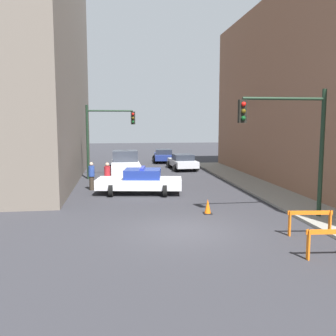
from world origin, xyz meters
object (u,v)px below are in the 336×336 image
(police_car, at_px, (140,181))
(parked_car_mid, at_px, (164,155))
(traffic_light_near, at_px, (295,134))
(traffic_cone, at_px, (208,207))
(traffic_light_far, at_px, (103,131))
(barrier_front, at_px, (333,239))
(parked_car_near, at_px, (183,162))
(pedestrian_corner, at_px, (92,176))
(pedestrian_crossing, at_px, (107,176))
(barrier_mid, at_px, (310,219))
(white_truck, at_px, (125,165))

(police_car, relative_size, parked_car_mid, 1.11)
(traffic_light_near, bearing_deg, traffic_cone, 155.44)
(traffic_light_far, xyz_separation_m, barrier_front, (7.11, -17.00, -2.78))
(police_car, distance_m, parked_car_near, 11.34)
(parked_car_near, xyz_separation_m, pedestrian_corner, (-7.05, -8.90, 0.19))
(traffic_light_near, height_order, barrier_front, traffic_light_near)
(pedestrian_crossing, bearing_deg, pedestrian_corner, -136.80)
(pedestrian_crossing, relative_size, barrier_mid, 1.04)
(traffic_light_near, height_order, traffic_cone, traffic_light_near)
(parked_car_mid, xyz_separation_m, pedestrian_corner, (-6.20, -15.06, 0.19))
(parked_car_near, bearing_deg, police_car, -115.46)
(barrier_mid, bearing_deg, pedestrian_crossing, 126.24)
(traffic_light_near, height_order, pedestrian_corner, traffic_light_near)
(barrier_mid, bearing_deg, parked_car_near, 93.49)
(traffic_light_far, height_order, barrier_mid, traffic_light_far)
(traffic_light_far, xyz_separation_m, pedestrian_corner, (-0.58, -4.51, -2.54))
(parked_car_mid, relative_size, pedestrian_corner, 2.67)
(traffic_cone, bearing_deg, barrier_mid, -52.14)
(police_car, distance_m, traffic_cone, 5.69)
(white_truck, height_order, traffic_cone, white_truck)
(parked_car_mid, relative_size, traffic_cone, 6.75)
(parked_car_mid, xyz_separation_m, barrier_mid, (2.02, -25.29, -0.06))
(police_car, bearing_deg, traffic_light_far, 28.64)
(traffic_light_far, xyz_separation_m, traffic_cone, (4.83, -11.13, -3.08))
(white_truck, xyz_separation_m, pedestrian_crossing, (-1.18, -5.31, -0.04))
(traffic_light_far, height_order, parked_car_near, traffic_light_far)
(police_car, relative_size, traffic_cone, 7.51)
(traffic_light_near, distance_m, parked_car_mid, 23.45)
(traffic_light_far, relative_size, barrier_front, 3.25)
(barrier_front, distance_m, barrier_mid, 2.32)
(police_car, relative_size, white_truck, 0.91)
(parked_car_near, relative_size, barrier_mid, 2.76)
(traffic_light_near, bearing_deg, barrier_front, -101.82)
(traffic_light_near, relative_size, police_car, 1.05)
(traffic_light_near, bearing_deg, pedestrian_crossing, 134.58)
(traffic_light_far, distance_m, pedestrian_crossing, 5.45)
(parked_car_mid, bearing_deg, pedestrian_corner, -107.74)
(police_car, relative_size, parked_car_near, 1.12)
(pedestrian_crossing, height_order, traffic_cone, pedestrian_crossing)
(white_truck, distance_m, parked_car_near, 6.28)
(traffic_cone, bearing_deg, traffic_light_far, 113.46)
(traffic_light_near, xyz_separation_m, pedestrian_crossing, (-7.68, 7.79, -2.67))
(traffic_light_far, bearing_deg, pedestrian_corner, -97.31)
(parked_car_near, bearing_deg, traffic_light_near, -88.05)
(parked_car_near, bearing_deg, traffic_cone, -99.33)
(barrier_mid, bearing_deg, traffic_light_far, 117.38)
(barrier_mid, height_order, traffic_cone, barrier_mid)
(traffic_cone, bearing_deg, white_truck, 105.80)
(pedestrian_corner, relative_size, traffic_cone, 2.53)
(barrier_front, bearing_deg, traffic_light_far, 112.70)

